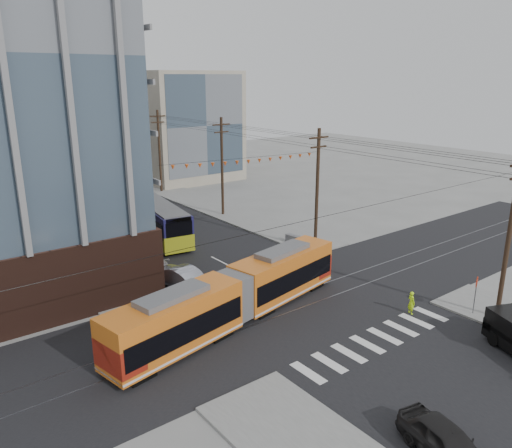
% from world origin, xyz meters
% --- Properties ---
extents(ground, '(160.00, 160.00, 0.00)m').
position_xyz_m(ground, '(0.00, 0.00, 0.00)').
color(ground, slate).
extents(bg_bldg_ne_near, '(14.00, 14.00, 16.00)m').
position_xyz_m(bg_bldg_ne_near, '(16.00, 48.00, 8.00)').
color(bg_bldg_ne_near, gray).
rests_on(bg_bldg_ne_near, ground).
extents(bg_bldg_ne_far, '(16.00, 16.00, 14.00)m').
position_xyz_m(bg_bldg_ne_far, '(18.00, 68.00, 7.00)').
color(bg_bldg_ne_far, '#8C99A5').
rests_on(bg_bldg_ne_far, ground).
extents(utility_pole_near, '(0.30, 0.30, 11.00)m').
position_xyz_m(utility_pole_near, '(8.50, -6.00, 5.50)').
color(utility_pole_near, black).
rests_on(utility_pole_near, ground).
extents(utility_pole_far, '(0.30, 0.30, 11.00)m').
position_xyz_m(utility_pole_far, '(8.50, 56.00, 5.50)').
color(utility_pole_far, black).
rests_on(utility_pole_far, ground).
extents(streetcar, '(18.77, 6.13, 3.59)m').
position_xyz_m(streetcar, '(-5.37, 4.16, 1.79)').
color(streetcar, orange).
rests_on(streetcar, ground).
extents(city_bus, '(4.71, 13.27, 3.68)m').
position_xyz_m(city_bus, '(-1.13, 23.46, 1.84)').
color(city_bus, '#1E1B4F').
rests_on(city_bus, ground).
extents(black_sedan, '(2.69, 4.82, 1.55)m').
position_xyz_m(black_sedan, '(-5.39, -11.00, 0.77)').
color(black_sedan, black).
rests_on(black_sedan, ground).
extents(parked_car_silver, '(2.55, 5.16, 1.63)m').
position_xyz_m(parked_car_silver, '(-5.39, 11.38, 0.81)').
color(parked_car_silver, '#A2A5B2').
rests_on(parked_car_silver, ground).
extents(parked_car_white, '(2.28, 4.92, 1.39)m').
position_xyz_m(parked_car_white, '(-5.48, 16.26, 0.69)').
color(parked_car_white, beige).
rests_on(parked_car_white, ground).
extents(parked_car_grey, '(3.38, 5.36, 1.38)m').
position_xyz_m(parked_car_grey, '(-5.95, 22.59, 0.69)').
color(parked_car_grey, slate).
rests_on(parked_car_grey, ground).
extents(pedestrian, '(0.51, 0.65, 1.58)m').
position_xyz_m(pedestrian, '(4.64, -2.09, 0.79)').
color(pedestrian, '#BFFE13').
rests_on(pedestrian, ground).
extents(stop_sign, '(1.02, 1.02, 2.59)m').
position_xyz_m(stop_sign, '(7.70, -4.78, 1.30)').
color(stop_sign, '#AA1700').
rests_on(stop_sign, ground).
extents(jersey_barrier, '(1.67, 4.51, 0.88)m').
position_xyz_m(jersey_barrier, '(8.30, 12.04, 0.44)').
color(jersey_barrier, gray).
rests_on(jersey_barrier, ground).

